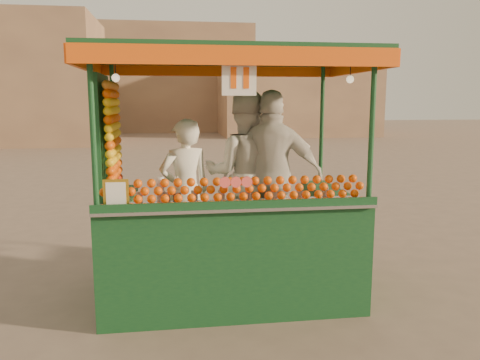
{
  "coord_description": "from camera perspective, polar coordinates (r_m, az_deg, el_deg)",
  "views": [
    {
      "loc": [
        -0.45,
        -4.76,
        2.03
      ],
      "look_at": [
        0.23,
        0.09,
        1.22
      ],
      "focal_mm": 35.65,
      "sensor_mm": 36.0,
      "label": 1
    }
  ],
  "objects": [
    {
      "name": "ground",
      "position": [
        5.2,
        -2.5,
        -13.62
      ],
      "size": [
        90.0,
        90.0,
        0.0
      ],
      "primitive_type": "plane",
      "color": "brown",
      "rests_on": "ground"
    },
    {
      "name": "building_right",
      "position": [
        29.72,
        6.55,
        10.24
      ],
      "size": [
        9.0,
        6.0,
        5.0
      ],
      "primitive_type": "cube",
      "color": "#9E7C59",
      "rests_on": "ground"
    },
    {
      "name": "building_center",
      "position": [
        34.83,
        -10.84,
        11.65
      ],
      "size": [
        14.0,
        7.0,
        7.0
      ],
      "primitive_type": "cube",
      "color": "#9E7C59",
      "rests_on": "ground"
    },
    {
      "name": "juice_cart",
      "position": [
        4.88,
        -2.01,
        -4.94
      ],
      "size": [
        2.77,
        1.8,
        2.52
      ],
      "color": "#103C1F",
      "rests_on": "ground"
    },
    {
      "name": "vendor_left",
      "position": [
        5.19,
        -6.57,
        -1.33
      ],
      "size": [
        0.65,
        0.52,
        1.56
      ],
      "rotation": [
        0.0,
        0.0,
        3.44
      ],
      "color": "white",
      "rests_on": "ground"
    },
    {
      "name": "vendor_middle",
      "position": [
        5.38,
        0.46,
        0.73
      ],
      "size": [
        1.0,
        0.84,
        1.86
      ],
      "rotation": [
        0.0,
        0.0,
        2.98
      ],
      "color": "white",
      "rests_on": "ground"
    },
    {
      "name": "vendor_right",
      "position": [
        5.23,
        3.92,
        0.51
      ],
      "size": [
        1.17,
        0.73,
        1.87
      ],
      "rotation": [
        0.0,
        0.0,
        2.87
      ],
      "color": "silver",
      "rests_on": "ground"
    }
  ]
}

